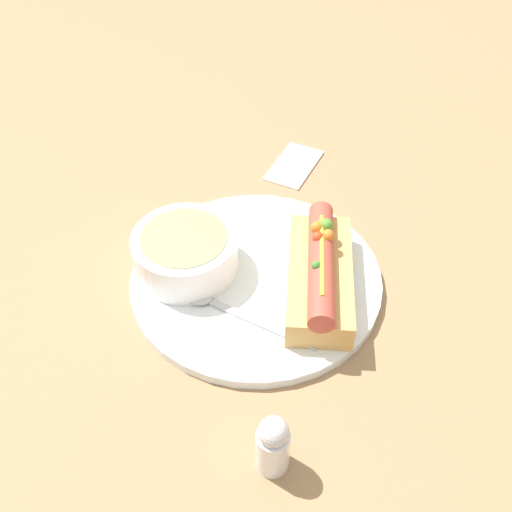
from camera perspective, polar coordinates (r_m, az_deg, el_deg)
ground_plane at (r=0.72m, az=-0.00°, el=-2.52°), size 4.00×4.00×0.00m
dinner_plate at (r=0.71m, az=-0.00°, el=-2.18°), size 0.30×0.30×0.01m
hot_dog at (r=0.68m, az=6.10°, el=-1.64°), size 0.19×0.14×0.07m
soup_bowl at (r=0.70m, az=-6.77°, el=0.49°), size 0.12×0.12×0.05m
spoon at (r=0.68m, az=-4.04°, el=-4.40°), size 0.03×0.17×0.01m
napkin at (r=0.89m, az=3.65°, el=8.68°), size 0.10×0.06×0.01m
salt_shaker at (r=0.56m, az=1.62°, el=-17.52°), size 0.03×0.03×0.07m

